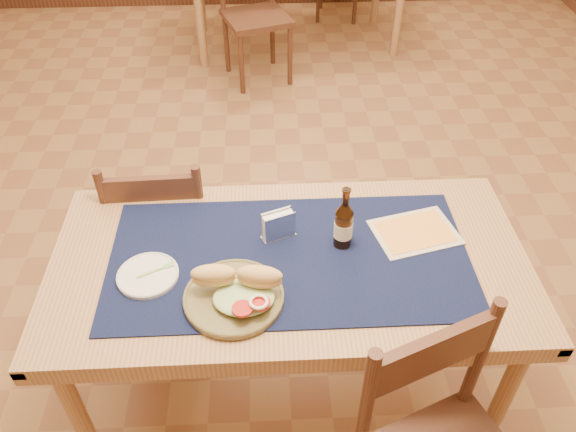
{
  "coord_description": "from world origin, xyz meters",
  "views": [
    {
      "loc": [
        -0.07,
        -2.11,
        2.1
      ],
      "look_at": [
        0.0,
        -0.7,
        0.85
      ],
      "focal_mm": 35.0,
      "sensor_mm": 36.0,
      "label": 1
    }
  ],
  "objects_px": {
    "sandwich_plate": "(237,292)",
    "napkin_holder": "(278,226)",
    "chair_main_far": "(166,229)",
    "main_table": "(289,275)",
    "beer_bottle": "(344,225)"
  },
  "relations": [
    {
      "from": "sandwich_plate",
      "to": "napkin_holder",
      "type": "relative_size",
      "value": 2.47
    },
    {
      "from": "chair_main_far",
      "to": "napkin_holder",
      "type": "distance_m",
      "value": 0.7
    },
    {
      "from": "chair_main_far",
      "to": "napkin_holder",
      "type": "relative_size",
      "value": 7.01
    },
    {
      "from": "main_table",
      "to": "chair_main_far",
      "type": "bearing_deg",
      "value": 136.5
    },
    {
      "from": "main_table",
      "to": "sandwich_plate",
      "type": "distance_m",
      "value": 0.27
    },
    {
      "from": "main_table",
      "to": "beer_bottle",
      "type": "xyz_separation_m",
      "value": [
        0.18,
        0.05,
        0.18
      ]
    },
    {
      "from": "main_table",
      "to": "beer_bottle",
      "type": "relative_size",
      "value": 6.71
    },
    {
      "from": "chair_main_far",
      "to": "sandwich_plate",
      "type": "xyz_separation_m",
      "value": [
        0.33,
        -0.65,
        0.33
      ]
    },
    {
      "from": "main_table",
      "to": "napkin_holder",
      "type": "xyz_separation_m",
      "value": [
        -0.03,
        0.1,
        0.14
      ]
    },
    {
      "from": "sandwich_plate",
      "to": "chair_main_far",
      "type": "bearing_deg",
      "value": 117.07
    },
    {
      "from": "main_table",
      "to": "napkin_holder",
      "type": "height_order",
      "value": "napkin_holder"
    },
    {
      "from": "chair_main_far",
      "to": "sandwich_plate",
      "type": "distance_m",
      "value": 0.8
    },
    {
      "from": "sandwich_plate",
      "to": "beer_bottle",
      "type": "bearing_deg",
      "value": 32.94
    },
    {
      "from": "sandwich_plate",
      "to": "main_table",
      "type": "bearing_deg",
      "value": 45.65
    },
    {
      "from": "sandwich_plate",
      "to": "napkin_holder",
      "type": "bearing_deg",
      "value": 63.52
    }
  ]
}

